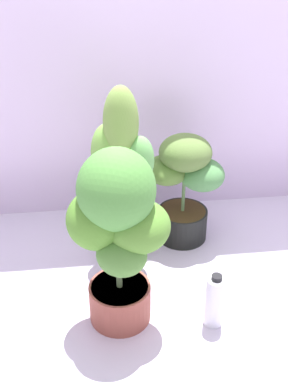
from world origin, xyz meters
name	(u,v)px	position (x,y,z in m)	size (l,w,h in m)	color
ground_plane	(189,295)	(0.00, 0.00, 0.00)	(8.00, 8.00, 0.00)	silver
mylar_back_wall	(165,43)	(0.00, 0.86, 1.00)	(3.20, 0.01, 2.00)	silver
potted_plant_back_left	(122,174)	(-0.28, 0.35, 0.49)	(0.35, 0.27, 0.94)	#272924
potted_plant_front_left	(117,227)	(-0.34, -0.10, 0.49)	(0.51, 0.39, 0.84)	#984C3D
potted_plant_back_center	(185,183)	(0.06, 0.48, 0.35)	(0.49, 0.37, 0.62)	black
nutrient_bottle	(215,301)	(0.07, -0.19, 0.13)	(0.08, 0.08, 0.27)	white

